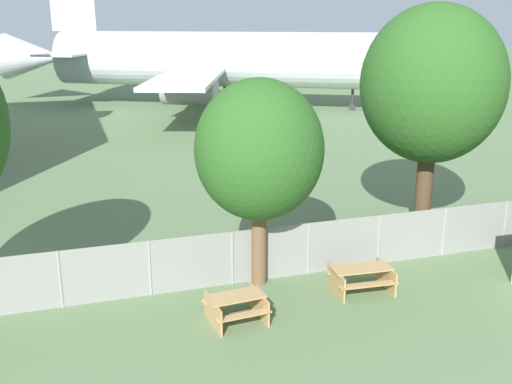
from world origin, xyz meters
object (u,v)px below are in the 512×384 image
(tree_left_of_cabin, at_px, (259,151))
(airplane, at_px, (230,60))
(picnic_bench_open_grass, at_px, (361,276))
(tree_far_right, at_px, (433,85))
(picnic_bench_near_cabin, at_px, (236,305))

(tree_left_of_cabin, bearing_deg, airplane, 75.95)
(picnic_bench_open_grass, distance_m, tree_left_of_cabin, 4.93)
(tree_left_of_cabin, distance_m, tree_far_right, 7.58)
(airplane, bearing_deg, tree_left_of_cabin, -76.23)
(picnic_bench_open_grass, relative_size, tree_far_right, 0.23)
(picnic_bench_near_cabin, relative_size, tree_far_right, 0.19)
(picnic_bench_near_cabin, relative_size, picnic_bench_open_grass, 0.86)
(picnic_bench_near_cabin, xyz_separation_m, tree_far_right, (8.51, 4.19, 5.23))
(picnic_bench_near_cabin, xyz_separation_m, picnic_bench_open_grass, (4.15, 0.65, 0.01))
(airplane, distance_m, picnic_bench_near_cabin, 39.89)
(tree_left_of_cabin, xyz_separation_m, tree_far_right, (7.15, 2.06, 1.44))
(picnic_bench_near_cabin, distance_m, tree_left_of_cabin, 4.56)
(airplane, distance_m, tree_far_right, 34.22)
(picnic_bench_open_grass, relative_size, tree_left_of_cabin, 0.30)
(tree_left_of_cabin, height_order, tree_far_right, tree_far_right)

